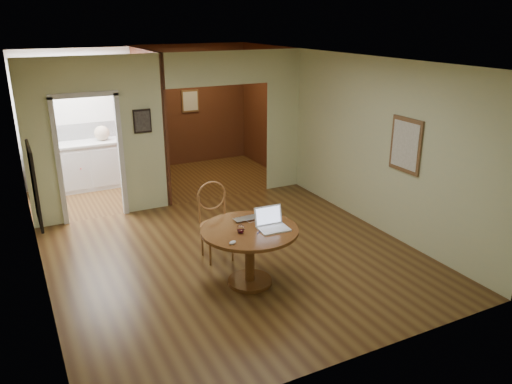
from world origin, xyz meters
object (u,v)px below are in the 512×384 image
chair (215,216)px  open_laptop (271,223)px  dining_table (250,243)px  closed_laptop (249,220)px

chair → open_laptop: size_ratio=2.89×
dining_table → open_laptop: bearing=-21.0°
dining_table → closed_laptop: bearing=65.4°
dining_table → chair: size_ratio=1.11×
open_laptop → dining_table: bearing=162.2°
dining_table → chair: (-0.09, 0.92, 0.05)m
closed_laptop → open_laptop: bearing=-66.5°
closed_laptop → dining_table: bearing=-116.1°
dining_table → chair: chair is taller
closed_laptop → chair: bearing=104.5°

